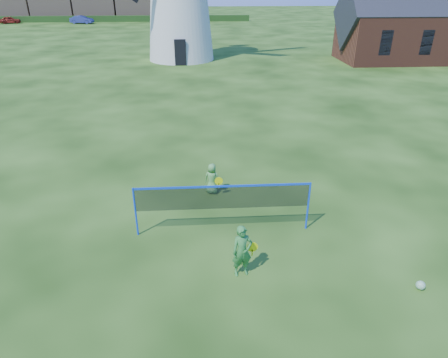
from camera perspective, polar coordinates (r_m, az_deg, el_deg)
name	(u,v)px	position (r m, az deg, el deg)	size (l,w,h in m)	color
ground	(218,232)	(11.82, -0.82, -7.63)	(220.00, 220.00, 0.00)	black
chapel	(412,26)	(41.12, 25.54, 19.34)	(12.58, 6.10, 10.64)	brown
badminton_net	(223,198)	(11.22, -0.16, -2.79)	(5.05, 0.05, 1.55)	blue
player_girl	(242,251)	(9.90, 2.64, -10.40)	(0.71, 0.44, 1.41)	#327E36
player_boy	(212,179)	(13.62, -1.73, 0.04)	(0.67, 0.50, 1.10)	#549B4A
play_ball	(421,285)	(10.93, 26.56, -13.59)	(0.22, 0.22, 0.22)	green
hedge	(73,19)	(78.97, -21.00, 20.80)	(62.00, 0.80, 1.00)	#193814
car_left	(10,20)	(80.44, -28.55, 19.56)	(1.32, 3.28, 1.12)	maroon
car_right	(82,20)	(75.57, -19.89, 20.86)	(1.32, 3.80, 1.25)	navy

